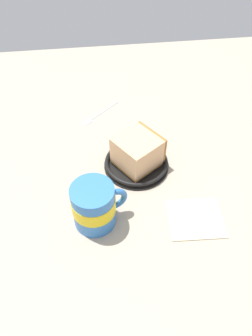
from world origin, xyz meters
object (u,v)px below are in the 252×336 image
at_px(small_plate, 136,163).
at_px(cake_slice, 138,151).
at_px(tea_mug, 94,205).
at_px(folded_napkin, 195,218).
at_px(teaspoon, 93,117).

distance_m(small_plate, cake_slice, 0.04).
bearing_deg(tea_mug, cake_slice, -127.08).
xyz_separation_m(cake_slice, tea_mug, (0.10, 0.14, 0.01)).
distance_m(tea_mug, folded_napkin, 0.20).
relative_size(cake_slice, tea_mug, 1.12).
height_order(tea_mug, teaspoon, tea_mug).
bearing_deg(folded_napkin, tea_mug, -6.64).
bearing_deg(teaspoon, tea_mug, 87.55).
bearing_deg(folded_napkin, small_plate, -58.81).
relative_size(small_plate, cake_slice, 1.20).
bearing_deg(small_plate, teaspoon, -64.66).
xyz_separation_m(tea_mug, folded_napkin, (-0.19, 0.02, -0.05)).
distance_m(cake_slice, teaspoon, 0.21).
bearing_deg(small_plate, cake_slice, -145.55).
distance_m(teaspoon, folded_napkin, 0.38).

